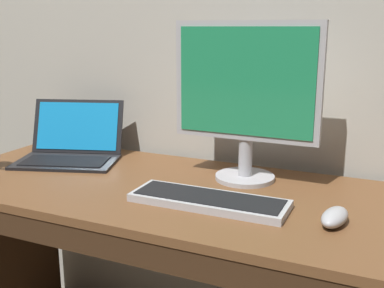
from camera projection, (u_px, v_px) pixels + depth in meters
The scene contains 5 objects.
desk at pixel (169, 255), 1.46m from camera, with size 1.50×0.64×0.72m.
laptop_black at pixel (71, 146), 1.70m from camera, with size 0.42×0.38×0.20m.
external_monitor at pixel (246, 94), 1.41m from camera, with size 0.45×0.19×0.49m.
wired_keyboard at pixel (209, 200), 1.27m from camera, with size 0.43×0.15×0.02m.
computer_mouse at pixel (335, 217), 1.14m from camera, with size 0.06×0.12×0.04m, color #B7B7BC.
Camera 1 is at (0.62, -1.20, 1.19)m, focal length 43.91 mm.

